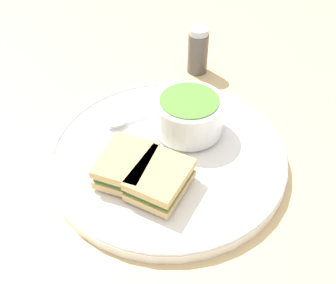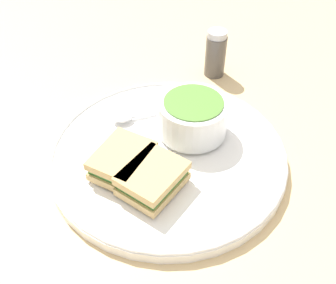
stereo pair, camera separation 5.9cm
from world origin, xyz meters
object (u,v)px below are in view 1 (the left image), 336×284
at_px(soup_bowl, 189,114).
at_px(spoon, 122,121).
at_px(salt_shaker, 198,51).
at_px(sandwich_half_near, 127,165).
at_px(sandwich_half_far, 160,180).

height_order(soup_bowl, spoon, soup_bowl).
bearing_deg(spoon, salt_shaker, -152.12).
bearing_deg(soup_bowl, sandwich_half_near, 87.10).
distance_m(sandwich_half_near, sandwich_half_far, 0.05).
distance_m(spoon, sandwich_half_far, 0.15).
distance_m(sandwich_half_far, salt_shaker, 0.33).
height_order(spoon, sandwich_half_near, sandwich_half_near).
bearing_deg(spoon, sandwich_half_far, 88.46).
relative_size(soup_bowl, salt_shaker, 1.18).
distance_m(soup_bowl, sandwich_half_near, 0.13).
relative_size(sandwich_half_near, salt_shaker, 1.14).
height_order(soup_bowl, salt_shaker, salt_shaker).
relative_size(spoon, sandwich_half_near, 1.11).
relative_size(soup_bowl, sandwich_half_far, 1.09).
height_order(soup_bowl, sandwich_half_far, soup_bowl).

